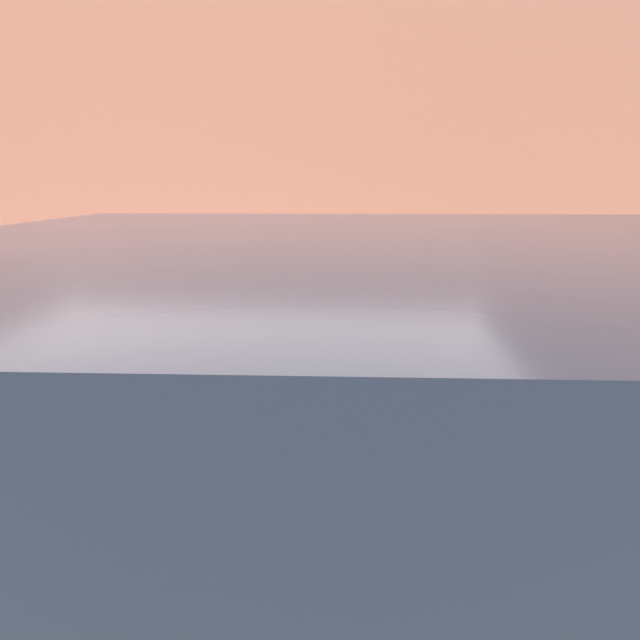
# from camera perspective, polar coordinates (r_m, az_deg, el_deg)

# --- Properties ---
(sidewalk) EXTENTS (24.00, 2.80, 0.12)m
(sidewalk) POSITION_cam_1_polar(r_m,az_deg,el_deg) (4.36, -3.23, -10.73)
(sidewalk) COLOR #BCB7AD
(sidewalk) RESTS_ON ground_plane
(building_facade) EXTENTS (24.00, 0.30, 6.32)m
(building_facade) POSITION_cam_1_polar(r_m,az_deg,el_deg) (6.41, -0.30, 25.98)
(building_facade) COLOR #935642
(building_facade) RESTS_ON ground_plane
(parking_meter) EXTENTS (0.19, 0.13, 1.57)m
(parking_meter) POSITION_cam_1_polar(r_m,az_deg,el_deg) (2.99, -0.00, -0.01)
(parking_meter) COLOR #2D2D30
(parking_meter) RESTS_ON sidewalk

